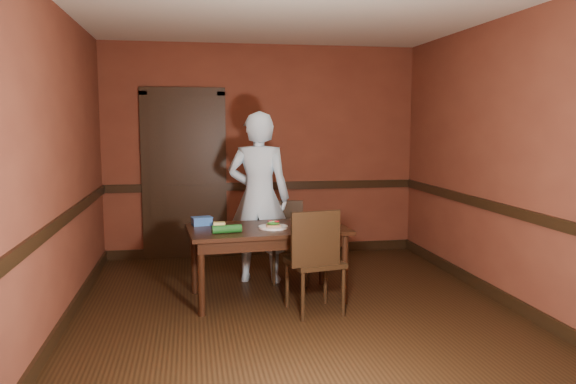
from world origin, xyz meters
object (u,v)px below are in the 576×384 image
object	(u,v)px
chair_near	(315,260)
person	(259,198)
dining_table	(267,263)
chair_far	(291,242)
sandwich_plate	(273,226)
food_tub	(202,221)
cheese_saucer	(219,225)
sauce_jar	(298,223)

from	to	relation	value
chair_near	person	world-z (taller)	person
dining_table	chair_far	bearing A→B (deg)	53.38
sandwich_plate	food_tub	xyz separation A→B (m)	(-0.67, 0.27, 0.02)
chair_far	food_tub	distance (m)	1.05
chair_far	sandwich_plate	xyz separation A→B (m)	(-0.28, -0.59, 0.29)
person	food_tub	world-z (taller)	person
cheese_saucer	sandwich_plate	bearing A→B (deg)	-15.89
dining_table	sauce_jar	bearing A→B (deg)	-23.76
chair_far	person	distance (m)	0.59
dining_table	food_tub	world-z (taller)	food_tub
food_tub	cheese_saucer	bearing A→B (deg)	-51.14
cheese_saucer	sauce_jar	bearing A→B (deg)	-14.45
food_tub	person	bearing A→B (deg)	20.47
person	sandwich_plate	world-z (taller)	person
sauce_jar	cheese_saucer	bearing A→B (deg)	165.55
dining_table	sandwich_plate	world-z (taller)	sandwich_plate
sauce_jar	chair_near	bearing A→B (deg)	-77.29
dining_table	sauce_jar	world-z (taller)	sauce_jar
sandwich_plate	cheese_saucer	bearing A→B (deg)	164.11
person	chair_far	bearing A→B (deg)	-179.11
chair_far	person	world-z (taller)	person
dining_table	chair_far	distance (m)	0.64
chair_near	cheese_saucer	xyz separation A→B (m)	(-0.82, 0.57, 0.25)
chair_near	sauce_jar	distance (m)	0.47
dining_table	person	bearing A→B (deg)	85.46
sandwich_plate	chair_far	bearing A→B (deg)	64.58
dining_table	person	distance (m)	0.84
chair_far	sandwich_plate	bearing A→B (deg)	-102.46
person	food_tub	bearing A→B (deg)	48.85
cheese_saucer	chair_near	bearing A→B (deg)	-34.50
sauce_jar	chair_far	bearing A→B (deg)	85.66
person	cheese_saucer	distance (m)	0.72
chair_far	sauce_jar	xyz separation A→B (m)	(-0.05, -0.63, 0.32)
chair_far	cheese_saucer	world-z (taller)	chair_far
chair_far	sandwich_plate	world-z (taller)	chair_far
chair_far	cheese_saucer	size ratio (longest dim) A/B	5.76
cheese_saucer	chair_far	bearing A→B (deg)	29.38
chair_near	person	distance (m)	1.24
dining_table	sauce_jar	size ratio (longest dim) A/B	16.05
dining_table	chair_far	size ratio (longest dim) A/B	1.74
sandwich_plate	sauce_jar	distance (m)	0.24
food_tub	sauce_jar	bearing A→B (deg)	-32.23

